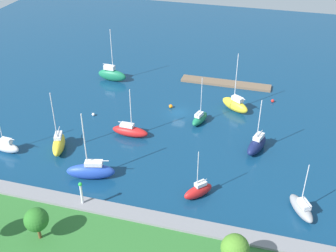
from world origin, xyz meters
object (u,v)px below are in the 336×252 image
sailboat_yellow_off_beacon (235,104)px  sailboat_navy_mid_basin (257,144)px  sailboat_yellow_along_channel (59,144)px  mooring_buoy_white (93,114)px  sailboat_green_outer_mooring (112,74)px  harbor_beacon (81,191)px  mooring_buoy_orange (171,106)px  pier_dock (226,83)px  sailboat_red_lone_south (130,131)px  sailboat_blue_lone_north (91,171)px  sailboat_green_near_pier (200,118)px  sailboat_gray_center_basin (301,208)px  mooring_buoy_red (273,101)px  sailboat_red_far_south (198,191)px  park_tree_midwest (36,220)px  sailboat_white_by_breakwater (6,146)px  park_tree_west (235,248)px

sailboat_yellow_off_beacon → sailboat_navy_mid_basin: (-5.74, 13.33, -0.14)m
sailboat_yellow_along_channel → mooring_buoy_white: 12.77m
sailboat_green_outer_mooring → sailboat_yellow_off_beacon: bearing=-8.1°
sailboat_yellow_off_beacon → harbor_beacon: bearing=98.5°
mooring_buoy_orange → harbor_beacon: bearing=82.8°
pier_dock → sailboat_navy_mid_basin: size_ratio=2.02×
sailboat_red_lone_south → sailboat_blue_lone_north: size_ratio=0.81×
pier_dock → sailboat_green_near_pier: 18.62m
sailboat_green_near_pier → pier_dock: bearing=8.6°
pier_dock → mooring_buoy_orange: mooring_buoy_orange is taller
sailboat_gray_center_basin → mooring_buoy_red: size_ratio=12.39×
sailboat_yellow_off_beacon → sailboat_blue_lone_north: sailboat_yellow_off_beacon is taller
harbor_beacon → mooring_buoy_orange: 33.34m
sailboat_gray_center_basin → sailboat_red_far_south: size_ratio=1.00×
sailboat_gray_center_basin → harbor_beacon: bearing=75.7°
park_tree_midwest → mooring_buoy_orange: 41.12m
sailboat_yellow_off_beacon → sailboat_green_near_pier: (5.95, 6.79, -0.42)m
sailboat_green_outer_mooring → sailboat_red_far_south: size_ratio=1.49×
sailboat_green_near_pier → sailboat_green_outer_mooring: bearing=76.4°
sailboat_navy_mid_basin → sailboat_green_near_pier: sailboat_navy_mid_basin is taller
harbor_beacon → sailboat_white_by_breakwater: size_ratio=0.36×
sailboat_gray_center_basin → sailboat_white_by_breakwater: sailboat_white_by_breakwater is taller
park_tree_midwest → sailboat_gray_center_basin: sailboat_gray_center_basin is taller
sailboat_yellow_off_beacon → mooring_buoy_red: 9.36m
sailboat_green_outer_mooring → sailboat_white_by_breakwater: sailboat_green_outer_mooring is taller
sailboat_red_lone_south → mooring_buoy_orange: 13.17m
pier_dock → harbor_beacon: 49.22m
pier_dock → sailboat_red_lone_south: 29.99m
park_tree_west → sailboat_navy_mid_basin: (-0.13, -28.06, -3.61)m
sailboat_yellow_off_beacon → sailboat_gray_center_basin: bearing=150.5°
park_tree_midwest → sailboat_red_lone_south: sailboat_red_lone_south is taller
harbor_beacon → park_tree_midwest: (2.66, 7.43, 0.71)m
pier_dock → mooring_buoy_orange: bearing=57.3°
sailboat_green_outer_mooring → mooring_buoy_red: bearing=3.0°
sailboat_white_by_breakwater → mooring_buoy_orange: sailboat_white_by_breakwater is taller
park_tree_west → harbor_beacon: bearing=-14.3°
sailboat_white_by_breakwater → sailboat_yellow_along_channel: sailboat_yellow_along_channel is taller
sailboat_navy_mid_basin → sailboat_blue_lone_north: bearing=-41.6°
sailboat_red_far_south → sailboat_white_by_breakwater: bearing=-52.0°
park_tree_midwest → sailboat_green_outer_mooring: bearing=-78.5°
sailboat_red_far_south → mooring_buoy_orange: size_ratio=10.51×
mooring_buoy_white → sailboat_navy_mid_basin: bearing=174.4°
park_tree_west → sailboat_navy_mid_basin: size_ratio=0.56×
sailboat_green_near_pier → harbor_beacon: bearing=174.0°
harbor_beacon → mooring_buoy_orange: harbor_beacon is taller
park_tree_west → sailboat_yellow_along_channel: 38.53m
park_tree_west → mooring_buoy_white: 45.59m
harbor_beacon → sailboat_red_far_south: size_ratio=0.44×
sailboat_red_lone_south → sailboat_green_outer_mooring: bearing=121.5°
park_tree_west → mooring_buoy_white: bearing=-43.6°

